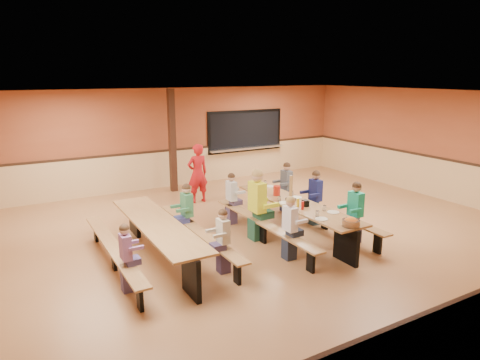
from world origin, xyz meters
TOP-DOWN VIEW (x-y plane):
  - ground at (0.00, 0.00)m, footprint 12.00×12.00m
  - room_envelope at (0.00, 0.00)m, footprint 12.04×10.04m
  - kitchen_pass_through at (2.60, 4.96)m, footprint 2.78×0.28m
  - structural_post at (-0.20, 4.40)m, footprint 0.18×0.18m
  - cafeteria_table_main at (0.75, -0.34)m, footprint 1.91×3.70m
  - cafeteria_table_second at (-2.24, -0.07)m, footprint 1.91×3.70m
  - seated_child_white_left at (-0.07, -1.24)m, footprint 0.37×0.30m
  - seated_adult_yellow at (-0.07, -0.09)m, footprint 0.50×0.41m
  - seated_child_grey_left at (-0.07, 1.03)m, footprint 0.36×0.29m
  - seated_child_teal_right at (1.58, -1.24)m, footprint 0.40×0.33m
  - seated_child_navy_right at (1.58, 0.03)m, footprint 0.39×0.32m
  - seated_child_char_right at (1.58, 1.17)m, footprint 0.38×0.31m
  - seated_child_purple_sec at (-3.06, -0.97)m, footprint 0.33×0.27m
  - seated_child_green_sec at (-1.41, 0.48)m, footprint 0.38×0.31m
  - seated_child_tan_sec at (-1.41, -1.13)m, footprint 0.34×0.28m
  - standing_woman at (-0.05, 2.98)m, footprint 0.60×0.40m
  - punch_pitcher at (0.71, 0.34)m, footprint 0.16×0.16m
  - chip_bowl at (0.73, -1.99)m, footprint 0.32×0.32m
  - napkin_dispenser at (0.77, -0.63)m, footprint 0.10×0.14m
  - condiment_mustard at (0.61, -0.57)m, footprint 0.06×0.06m
  - condiment_ketchup at (0.58, -0.77)m, footprint 0.06×0.06m
  - table_paddle at (0.74, -0.15)m, footprint 0.16×0.16m
  - place_settings at (0.75, -0.34)m, footprint 0.65×3.30m

SIDE VIEW (x-z plane):
  - ground at x=0.00m, z-range 0.00..0.00m
  - cafeteria_table_main at x=0.75m, z-range 0.16..0.90m
  - cafeteria_table_second at x=-2.24m, z-range 0.16..0.90m
  - seated_child_purple_sec at x=-3.06m, z-range 0.00..1.12m
  - seated_child_tan_sec at x=-1.41m, z-range 0.00..1.14m
  - seated_child_grey_left at x=-0.07m, z-range 0.00..1.19m
  - seated_child_white_left at x=-0.07m, z-range 0.00..1.21m
  - seated_child_green_sec at x=-1.41m, z-range 0.00..1.23m
  - seated_child_char_right at x=1.58m, z-range 0.00..1.24m
  - seated_child_navy_right at x=1.58m, z-range 0.00..1.25m
  - seated_child_teal_right at x=1.58m, z-range 0.00..1.27m
  - room_envelope at x=0.00m, z-range -0.82..2.20m
  - seated_adult_yellow at x=-0.07m, z-range 0.00..1.48m
  - place_settings at x=0.75m, z-range 0.74..0.85m
  - standing_woman at x=-0.05m, z-range 0.00..1.60m
  - napkin_dispenser at x=0.77m, z-range 0.74..0.87m
  - chip_bowl at x=0.73m, z-range 0.74..0.89m
  - condiment_mustard at x=0.61m, z-range 0.74..0.91m
  - condiment_ketchup at x=0.58m, z-range 0.74..0.91m
  - punch_pitcher at x=0.71m, z-range 0.74..0.96m
  - table_paddle at x=0.74m, z-range 0.60..1.16m
  - kitchen_pass_through at x=2.60m, z-range 0.80..2.18m
  - structural_post at x=-0.20m, z-range 0.00..3.00m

